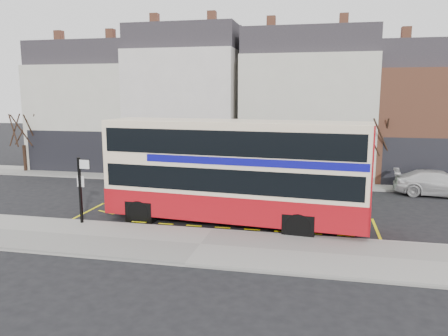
% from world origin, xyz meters
% --- Properties ---
extents(ground, '(120.00, 120.00, 0.00)m').
position_xyz_m(ground, '(0.00, 0.00, 0.00)').
color(ground, black).
rests_on(ground, ground).
extents(pavement, '(40.00, 4.00, 0.15)m').
position_xyz_m(pavement, '(0.00, -2.30, 0.07)').
color(pavement, gray).
rests_on(pavement, ground).
extents(kerb, '(40.00, 0.15, 0.15)m').
position_xyz_m(kerb, '(0.00, -0.38, 0.07)').
color(kerb, gray).
rests_on(kerb, ground).
extents(far_pavement, '(50.00, 3.00, 0.15)m').
position_xyz_m(far_pavement, '(0.00, 11.00, 0.07)').
color(far_pavement, gray).
rests_on(far_pavement, ground).
extents(road_markings, '(14.00, 3.40, 0.01)m').
position_xyz_m(road_markings, '(0.00, 1.60, 0.01)').
color(road_markings, yellow).
rests_on(road_markings, ground).
extents(terrace_far_left, '(8.00, 8.01, 10.80)m').
position_xyz_m(terrace_far_left, '(-13.50, 14.99, 4.82)').
color(terrace_far_left, beige).
rests_on(terrace_far_left, ground).
extents(terrace_left, '(8.00, 8.01, 11.80)m').
position_xyz_m(terrace_left, '(-5.50, 14.99, 5.32)').
color(terrace_left, silver).
rests_on(terrace_left, ground).
extents(terrace_green_shop, '(9.00, 8.01, 11.30)m').
position_xyz_m(terrace_green_shop, '(3.50, 14.99, 5.07)').
color(terrace_green_shop, beige).
rests_on(terrace_green_shop, ground).
extents(terrace_right, '(9.00, 8.01, 10.30)m').
position_xyz_m(terrace_right, '(12.50, 14.99, 4.57)').
color(terrace_right, '#98573D').
rests_on(terrace_right, ground).
extents(double_decker_bus, '(12.04, 3.76, 4.73)m').
position_xyz_m(double_decker_bus, '(0.71, 1.08, 2.49)').
color(double_decker_bus, beige).
rests_on(double_decker_bus, ground).
extents(bus_stop_post, '(0.74, 0.16, 2.99)m').
position_xyz_m(bus_stop_post, '(-5.94, -0.71, 1.94)').
color(bus_stop_post, black).
rests_on(bus_stop_post, pavement).
extents(car_silver, '(4.65, 2.50, 1.50)m').
position_xyz_m(car_silver, '(-7.65, 9.55, 0.75)').
color(car_silver, '#A8A8AD').
rests_on(car_silver, ground).
extents(car_grey, '(4.69, 2.24, 1.48)m').
position_xyz_m(car_grey, '(0.12, 8.56, 0.74)').
color(car_grey, '#414549').
rests_on(car_grey, ground).
extents(car_white, '(5.26, 2.62, 1.47)m').
position_xyz_m(car_white, '(11.36, 9.11, 0.73)').
color(car_white, silver).
rests_on(car_white, ground).
extents(street_tree_left, '(2.62, 2.62, 5.65)m').
position_xyz_m(street_tree_left, '(-17.37, 10.76, 3.85)').
color(street_tree_left, black).
rests_on(street_tree_left, ground).
extents(street_tree_right, '(2.61, 2.61, 5.64)m').
position_xyz_m(street_tree_right, '(7.89, 11.35, 3.85)').
color(street_tree_right, black).
rests_on(street_tree_right, ground).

